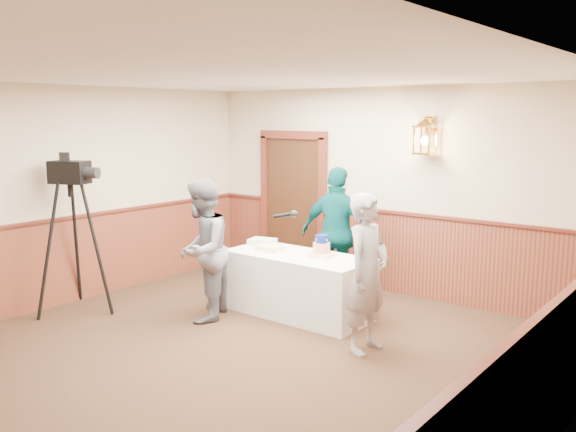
# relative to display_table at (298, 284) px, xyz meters

# --- Properties ---
(ground) EXTENTS (7.00, 7.00, 0.00)m
(ground) POSITION_rel_display_table_xyz_m (0.33, -1.90, -0.38)
(ground) COLOR #312013
(ground) RESTS_ON ground
(room_shell) EXTENTS (6.02, 7.02, 2.81)m
(room_shell) POSITION_rel_display_table_xyz_m (0.28, -1.45, 1.15)
(room_shell) COLOR beige
(room_shell) RESTS_ON ground
(display_table) EXTENTS (1.80, 0.80, 0.75)m
(display_table) POSITION_rel_display_table_xyz_m (0.00, 0.00, 0.00)
(display_table) COLOR silver
(display_table) RESTS_ON ground
(tiered_cake) EXTENTS (0.30, 0.30, 0.26)m
(tiered_cake) POSITION_rel_display_table_xyz_m (0.29, 0.08, 0.48)
(tiered_cake) COLOR beige
(tiered_cake) RESTS_ON display_table
(sheet_cake_yellow) EXTENTS (0.32, 0.25, 0.06)m
(sheet_cake_yellow) POSITION_rel_display_table_xyz_m (-0.41, -0.03, 0.41)
(sheet_cake_yellow) COLOR #E2DD87
(sheet_cake_yellow) RESTS_ON display_table
(sheet_cake_green) EXTENTS (0.38, 0.33, 0.08)m
(sheet_cake_green) POSITION_rel_display_table_xyz_m (-0.72, 0.17, 0.41)
(sheet_cake_green) COLOR #AAE3A0
(sheet_cake_green) RESTS_ON display_table
(interviewer) EXTENTS (1.57, 1.02, 1.68)m
(interviewer) POSITION_rel_display_table_xyz_m (-0.78, -0.84, 0.47)
(interviewer) COLOR slate
(interviewer) RESTS_ON ground
(baker) EXTENTS (0.40, 0.61, 1.65)m
(baker) POSITION_rel_display_table_xyz_m (1.26, -0.50, 0.45)
(baker) COLOR gray
(baker) RESTS_ON ground
(assistant_p) EXTENTS (1.09, 0.59, 1.76)m
(assistant_p) POSITION_rel_display_table_xyz_m (0.01, 0.85, 0.51)
(assistant_p) COLOR #07484A
(assistant_p) RESTS_ON ground
(tv_camera_rig) EXTENTS (0.73, 0.69, 1.88)m
(tv_camera_rig) POSITION_rel_display_table_xyz_m (-2.24, -1.61, 0.47)
(tv_camera_rig) COLOR black
(tv_camera_rig) RESTS_ON ground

